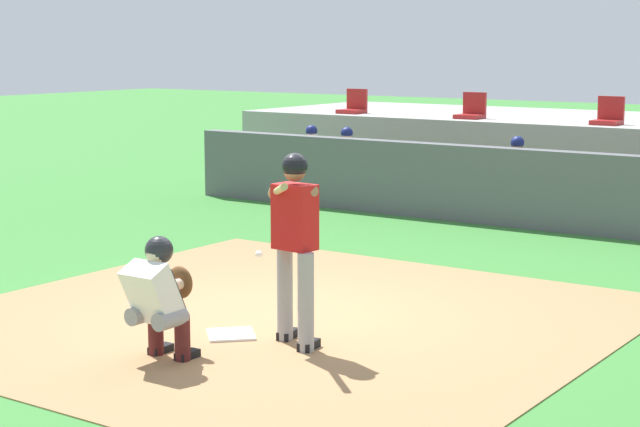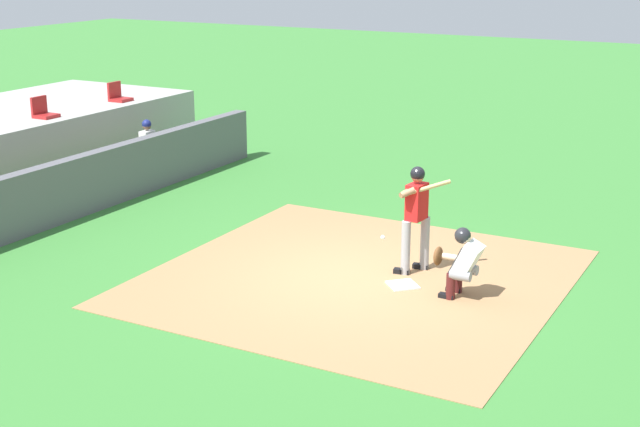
{
  "view_description": "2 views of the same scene",
  "coord_description": "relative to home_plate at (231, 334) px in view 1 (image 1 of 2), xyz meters",
  "views": [
    {
      "loc": [
        6.32,
        -8.42,
        2.78
      ],
      "look_at": [
        0.0,
        0.7,
        1.0
      ],
      "focal_mm": 59.68,
      "sensor_mm": 36.0,
      "label": 1
    },
    {
      "loc": [
        -12.4,
        -6.02,
        5.22
      ],
      "look_at": [
        0.0,
        0.7,
        1.0
      ],
      "focal_mm": 50.47,
      "sensor_mm": 36.0,
      "label": 2
    }
  ],
  "objects": [
    {
      "name": "stands_platform",
      "position": [
        0.0,
        11.7,
        0.68
      ],
      "size": [
        15.0,
        4.4,
        1.4
      ],
      "primitive_type": "cube",
      "color": "#9E9E99",
      "rests_on": "ground"
    },
    {
      "name": "batter_at_plate",
      "position": [
        0.69,
        0.09,
        1.01
      ],
      "size": [
        0.65,
        0.79,
        1.8
      ],
      "color": "#99999E",
      "rests_on": "ground"
    },
    {
      "name": "catcher_crouched",
      "position": [
        -0.01,
        -0.95,
        0.58
      ],
      "size": [
        0.48,
        1.7,
        1.13
      ],
      "color": "gray",
      "rests_on": "ground"
    },
    {
      "name": "dirt_infield",
      "position": [
        0.0,
        0.8,
        -0.02
      ],
      "size": [
        6.4,
        6.4,
        0.01
      ],
      "primitive_type": "cube",
      "color": "#9E754C",
      "rests_on": "ground"
    },
    {
      "name": "dugout_player_2",
      "position": [
        -0.81,
        8.14,
        0.65
      ],
      "size": [
        0.49,
        0.7,
        1.3
      ],
      "color": "#939399",
      "rests_on": "ground"
    },
    {
      "name": "dugout_bench",
      "position": [
        0.0,
        8.3,
        0.2
      ],
      "size": [
        11.8,
        0.44,
        0.45
      ],
      "primitive_type": "cube",
      "color": "olive",
      "rests_on": "ground"
    },
    {
      "name": "home_plate",
      "position": [
        0.0,
        0.0,
        0.0
      ],
      "size": [
        0.62,
        0.62,
        0.02
      ],
      "primitive_type": "cube",
      "rotation": [
        0.0,
        0.0,
        0.79
      ],
      "color": "white",
      "rests_on": "dirt_infield"
    },
    {
      "name": "stadium_seat_0",
      "position": [
        -5.2,
        10.18,
        1.51
      ],
      "size": [
        0.46,
        0.46,
        0.48
      ],
      "color": "#A51E1E",
      "rests_on": "stands_platform"
    },
    {
      "name": "ground_plane",
      "position": [
        0.0,
        0.8,
        -0.02
      ],
      "size": [
        80.0,
        80.0,
        0.0
      ],
      "primitive_type": "plane",
      "color": "#387A33"
    },
    {
      "name": "dugout_player_0",
      "position": [
        -4.88,
        8.14,
        0.65
      ],
      "size": [
        0.49,
        0.7,
        1.3
      ],
      "color": "#939399",
      "rests_on": "ground"
    },
    {
      "name": "dugout_wall",
      "position": [
        0.0,
        7.3,
        0.58
      ],
      "size": [
        13.0,
        0.3,
        1.2
      ],
      "primitive_type": "cube",
      "color": "#59595E",
      "rests_on": "ground"
    },
    {
      "name": "stadium_seat_1",
      "position": [
        -2.6,
        10.18,
        1.51
      ],
      "size": [
        0.46,
        0.46,
        0.48
      ],
      "color": "#A51E1E",
      "rests_on": "stands_platform"
    },
    {
      "name": "stadium_seat_2",
      "position": [
        0.0,
        10.18,
        1.51
      ],
      "size": [
        0.46,
        0.46,
        0.48
      ],
      "color": "#A51E1E",
      "rests_on": "stands_platform"
    },
    {
      "name": "dugout_player_1",
      "position": [
        -4.11,
        8.14,
        0.65
      ],
      "size": [
        0.49,
        0.7,
        1.3
      ],
      "color": "#939399",
      "rests_on": "ground"
    }
  ]
}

